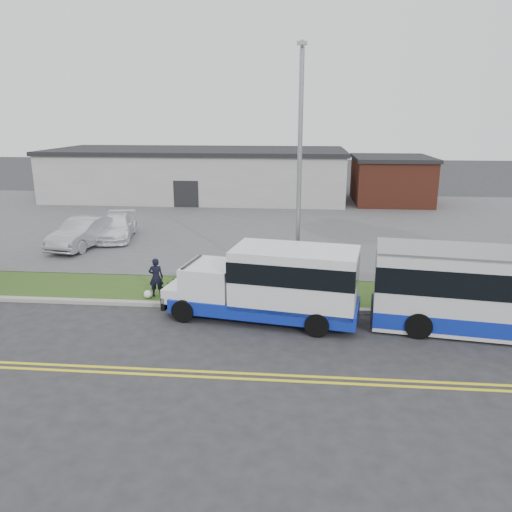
# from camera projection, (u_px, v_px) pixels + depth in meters

# --- Properties ---
(ground) EXTENTS (140.00, 140.00, 0.00)m
(ground) POSITION_uv_depth(u_px,v_px,m) (213.00, 319.00, 18.08)
(ground) COLOR #28282B
(ground) RESTS_ON ground
(lane_line_north) EXTENTS (70.00, 0.12, 0.01)m
(lane_line_north) POSITION_uv_depth(u_px,v_px,m) (189.00, 371.00, 14.39)
(lane_line_north) COLOR yellow
(lane_line_north) RESTS_ON ground
(lane_line_south) EXTENTS (70.00, 0.12, 0.01)m
(lane_line_south) POSITION_uv_depth(u_px,v_px,m) (187.00, 376.00, 14.10)
(lane_line_south) COLOR yellow
(lane_line_south) RESTS_ON ground
(curb) EXTENTS (80.00, 0.30, 0.15)m
(curb) POSITION_uv_depth(u_px,v_px,m) (218.00, 306.00, 19.11)
(curb) COLOR #9E9B93
(curb) RESTS_ON ground
(verge) EXTENTS (80.00, 3.30, 0.10)m
(verge) POSITION_uv_depth(u_px,v_px,m) (225.00, 291.00, 20.85)
(verge) COLOR #2F4D19
(verge) RESTS_ON ground
(parking_lot) EXTENTS (80.00, 25.00, 0.10)m
(parking_lot) POSITION_uv_depth(u_px,v_px,m) (256.00, 222.00, 34.36)
(parking_lot) COLOR #4C4C4F
(parking_lot) RESTS_ON ground
(commercial_building) EXTENTS (25.40, 10.40, 4.35)m
(commercial_building) POSITION_uv_depth(u_px,v_px,m) (198.00, 174.00, 43.90)
(commercial_building) COLOR #9E9E99
(commercial_building) RESTS_ON ground
(brick_wing) EXTENTS (6.30, 7.30, 3.90)m
(brick_wing) POSITION_uv_depth(u_px,v_px,m) (391.00, 180.00, 41.55)
(brick_wing) COLOR brown
(brick_wing) RESTS_ON ground
(streetlight_near) EXTENTS (0.35, 1.53, 9.50)m
(streetlight_near) POSITION_uv_depth(u_px,v_px,m) (299.00, 167.00, 19.01)
(streetlight_near) COLOR gray
(streetlight_near) RESTS_ON verge
(shuttle_bus) EXTENTS (7.26, 3.37, 2.69)m
(shuttle_bus) POSITION_uv_depth(u_px,v_px,m) (275.00, 282.00, 17.69)
(shuttle_bus) COLOR #0E25A0
(shuttle_bus) RESTS_ON ground
(pedestrian) EXTENTS (0.63, 0.46, 1.59)m
(pedestrian) POSITION_uv_depth(u_px,v_px,m) (156.00, 277.00, 19.89)
(pedestrian) COLOR black
(pedestrian) RESTS_ON verge
(parked_car_a) EXTENTS (2.47, 5.09, 1.61)m
(parked_car_a) POSITION_uv_depth(u_px,v_px,m) (83.00, 233.00, 27.45)
(parked_car_a) COLOR #9FA0A6
(parked_car_a) RESTS_ON parking_lot
(parked_car_b) EXTENTS (2.75, 5.01, 1.38)m
(parked_car_b) POSITION_uv_depth(u_px,v_px,m) (116.00, 227.00, 29.35)
(parked_car_b) COLOR white
(parked_car_b) RESTS_ON parking_lot
(grocery_bag_left) EXTENTS (0.32, 0.32, 0.32)m
(grocery_bag_left) POSITION_uv_depth(u_px,v_px,m) (148.00, 294.00, 19.85)
(grocery_bag_left) COLOR white
(grocery_bag_left) RESTS_ON verge
(grocery_bag_right) EXTENTS (0.32, 0.32, 0.32)m
(grocery_bag_right) POSITION_uv_depth(u_px,v_px,m) (166.00, 290.00, 20.27)
(grocery_bag_right) COLOR white
(grocery_bag_right) RESTS_ON verge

